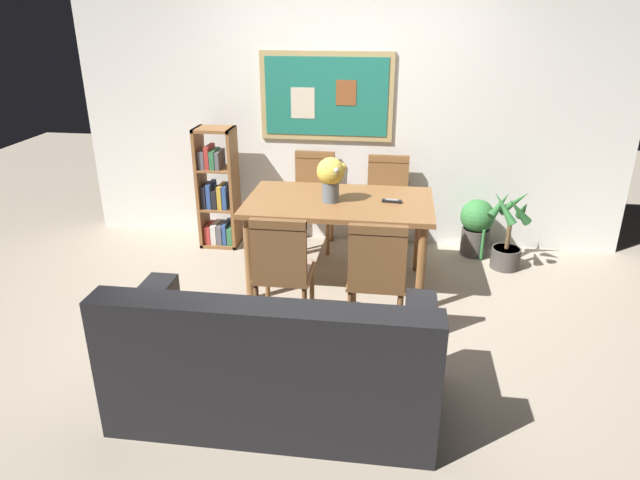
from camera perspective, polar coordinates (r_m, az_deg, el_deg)
ground_plane at (r=4.37m, az=0.58°, el=-7.86°), size 12.00×12.00×0.00m
wall_back_with_painting at (r=5.49m, az=2.85°, el=13.02°), size 5.20×0.14×2.60m
dining_table at (r=4.62m, az=1.92°, el=2.87°), size 1.50×0.90×0.75m
dining_chair_near_left at (r=3.95m, az=-3.82°, el=-2.54°), size 0.40×0.41×0.91m
dining_chair_far_right at (r=5.38m, az=6.72°, el=4.29°), size 0.40×0.41×0.91m
dining_chair_far_left at (r=5.49m, az=-0.66°, el=4.83°), size 0.40×0.41×0.91m
dining_chair_near_right at (r=3.87m, az=5.72°, el=-3.15°), size 0.40×0.41×0.91m
leather_couch at (r=3.32m, az=-4.59°, el=-12.43°), size 1.80×0.84×0.84m
bookshelf at (r=5.58m, az=-10.22°, el=4.55°), size 0.36×0.28×1.16m
potted_ivy at (r=5.53m, az=15.39°, el=1.41°), size 0.31×0.31×0.54m
potted_palm at (r=5.32m, az=18.29°, el=0.22°), size 0.39×0.42×0.74m
flower_vase at (r=4.49m, az=1.11°, el=6.46°), size 0.23×0.22×0.36m
tv_remote at (r=4.56m, az=7.21°, el=3.89°), size 0.16×0.06×0.02m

